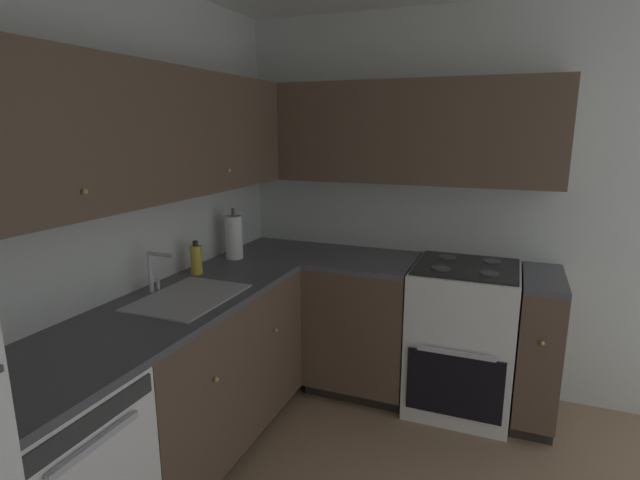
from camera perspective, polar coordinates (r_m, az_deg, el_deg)
wall_back at (r=2.45m, az=-27.02°, el=-0.37°), size 3.53×0.05×2.49m
wall_right at (r=3.35m, az=17.02°, el=3.71°), size 0.05×3.17×2.49m
lower_cabinets_back at (r=2.82m, az=-13.87°, el=-14.99°), size 1.35×0.62×0.88m
countertop_back at (r=2.64m, az=-14.39°, el=-6.24°), size 2.56×0.60×0.03m
lower_cabinets_right at (r=3.31m, az=9.78°, el=-10.46°), size 0.62×1.52×0.88m
countertop_right at (r=3.15m, az=10.08°, el=-2.86°), size 0.60×1.52×0.03m
oven_range at (r=3.27m, az=16.18°, el=-10.68°), size 0.68×0.62×1.07m
upper_cabinets_back at (r=2.46m, az=-20.39°, el=11.46°), size 2.24×0.34×0.62m
upper_cabinets_right at (r=3.21m, az=8.12°, el=12.28°), size 0.32×2.07×0.62m
sink at (r=2.56m, az=-14.93°, el=-7.36°), size 0.56×0.40×0.10m
faucet at (r=2.64m, az=-18.72°, el=-3.12°), size 0.07×0.16×0.22m
soap_bottle at (r=2.92m, az=-14.20°, el=-2.20°), size 0.07×0.07×0.20m
paper_towel_roll at (r=3.21m, az=-9.97°, el=0.32°), size 0.11×0.11×0.34m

